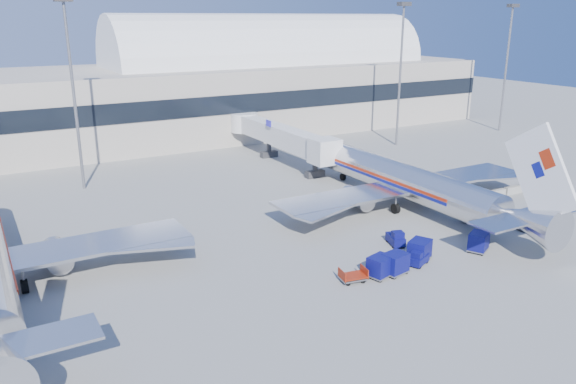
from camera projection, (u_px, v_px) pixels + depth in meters
ground at (360, 237)px, 54.35m from camera, size 260.00×260.00×0.00m
terminal at (89, 99)px, 91.97m from camera, size 170.00×28.15×21.00m
airliner_main at (409, 182)px, 61.97m from camera, size 32.00×37.26×12.07m
jetbridge_near at (276, 134)px, 82.30m from camera, size 4.40×27.50×6.25m
mast_west at (71, 67)px, 65.27m from camera, size 2.00×1.20×22.60m
mast_east at (401, 54)px, 89.06m from camera, size 2.00×1.20×22.60m
mast_far_east at (508, 49)px, 100.95m from camera, size 2.00×1.20×22.60m
barrier_near at (475, 198)px, 64.44m from camera, size 3.00×0.55×0.90m
barrier_mid at (495, 194)px, 66.01m from camera, size 3.00×0.55×0.90m
barrier_far at (514, 190)px, 67.58m from camera, size 3.00×0.55×0.90m
tug_lead at (419, 258)px, 47.93m from camera, size 2.30×1.75×1.34m
tug_right at (474, 216)px, 57.88m from camera, size 2.64×2.39×1.57m
tug_left at (396, 238)px, 52.12m from camera, size 1.79×2.52×1.49m
cart_train_a at (420, 250)px, 48.71m from camera, size 2.63×2.40×1.88m
cart_train_b at (395, 263)px, 46.16m from camera, size 2.32×1.92×1.82m
cart_train_c at (380, 266)px, 45.61m from camera, size 2.37×2.03×1.79m
cart_solo_near at (479, 242)px, 50.65m from camera, size 2.50×2.30×1.78m
cart_solo_far at (526, 222)px, 55.91m from camera, size 1.84×1.43×1.58m
cart_open_red at (353, 277)px, 44.99m from camera, size 2.30×1.81×0.56m
ramp_worker at (547, 235)px, 52.16m from camera, size 0.72×0.82×1.90m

